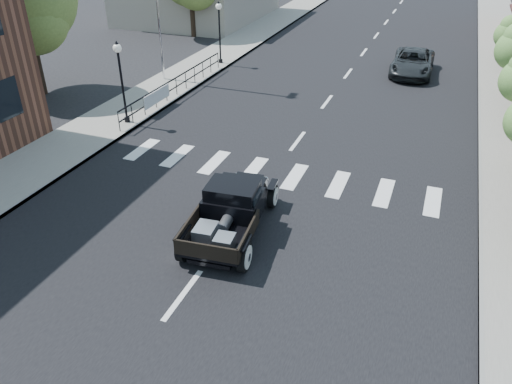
% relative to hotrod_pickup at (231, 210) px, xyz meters
% --- Properties ---
extents(ground, '(120.00, 120.00, 0.00)m').
position_rel_hotrod_pickup_xyz_m(ground, '(-0.05, 0.00, -0.79)').
color(ground, black).
rests_on(ground, ground).
extents(road, '(14.00, 80.00, 0.02)m').
position_rel_hotrod_pickup_xyz_m(road, '(-0.05, 15.00, -0.78)').
color(road, black).
rests_on(road, ground).
extents(road_markings, '(12.00, 60.00, 0.06)m').
position_rel_hotrod_pickup_xyz_m(road_markings, '(-0.05, 10.00, -0.79)').
color(road_markings, silver).
rests_on(road_markings, ground).
extents(sidewalk_left, '(3.00, 80.00, 0.15)m').
position_rel_hotrod_pickup_xyz_m(sidewalk_left, '(-8.55, 15.00, -0.72)').
color(sidewalk_left, gray).
rests_on(sidewalk_left, ground).
extents(sidewalk_right, '(3.00, 80.00, 0.15)m').
position_rel_hotrod_pickup_xyz_m(sidewalk_right, '(8.45, 15.00, -0.72)').
color(sidewalk_right, gray).
rests_on(sidewalk_right, ground).
extents(railing, '(0.08, 10.00, 1.00)m').
position_rel_hotrod_pickup_xyz_m(railing, '(-7.35, 10.00, -0.14)').
color(railing, black).
rests_on(railing, sidewalk_left).
extents(banner, '(0.04, 2.20, 0.60)m').
position_rel_hotrod_pickup_xyz_m(banner, '(-7.27, 8.00, -0.34)').
color(banner, silver).
rests_on(banner, sidewalk_left).
extents(lamp_post_b, '(0.36, 0.36, 3.55)m').
position_rel_hotrod_pickup_xyz_m(lamp_post_b, '(-7.65, 6.00, 1.13)').
color(lamp_post_b, black).
rests_on(lamp_post_b, sidewalk_left).
extents(lamp_post_c, '(0.36, 0.36, 3.55)m').
position_rel_hotrod_pickup_xyz_m(lamp_post_c, '(-7.65, 16.00, 1.13)').
color(lamp_post_c, black).
rests_on(lamp_post_c, sidewalk_left).
extents(big_tree_near, '(4.98, 4.98, 7.32)m').
position_rel_hotrod_pickup_xyz_m(big_tree_near, '(-14.05, 8.00, 2.87)').
color(big_tree_near, olive).
rests_on(big_tree_near, ground).
extents(small_tree_e, '(1.64, 1.64, 2.74)m').
position_rel_hotrod_pickup_xyz_m(small_tree_e, '(8.25, 21.79, 0.73)').
color(small_tree_e, '#4F7B38').
rests_on(small_tree_e, sidewalk_right).
extents(hotrod_pickup, '(2.57, 4.75, 1.58)m').
position_rel_hotrod_pickup_xyz_m(hotrod_pickup, '(0.00, 0.00, 0.00)').
color(hotrod_pickup, black).
rests_on(hotrod_pickup, ground).
extents(second_car, '(2.31, 4.86, 1.34)m').
position_rel_hotrod_pickup_xyz_m(second_car, '(3.35, 18.26, -0.12)').
color(second_car, black).
rests_on(second_car, ground).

